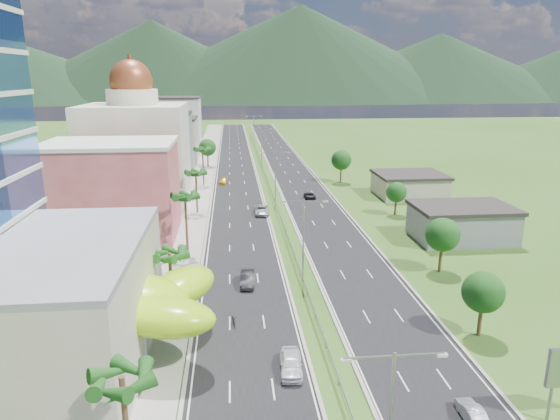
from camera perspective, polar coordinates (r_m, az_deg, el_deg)
name	(u,v)px	position (r m, az deg, el deg)	size (l,w,h in m)	color
ground	(316,319)	(55.74, 4.10, -12.37)	(500.00, 500.00, 0.00)	#2D5119
road_left	(236,169)	(141.02, -5.04, 4.65)	(11.00, 260.00, 0.04)	black
road_right	(289,168)	(141.94, 1.05, 4.77)	(11.00, 260.00, 0.04)	black
sidewalk_left	(202,170)	(141.26, -8.90, 4.56)	(7.00, 260.00, 0.12)	gray
median_guardrail	(267,180)	(123.54, -1.45, 3.47)	(0.10, 216.06, 0.76)	gray
streetlight_median_a	(390,419)	(31.57, 12.51, -22.27)	(6.04, 0.25, 11.00)	gray
streetlight_median_b	(303,233)	(62.27, 2.69, -2.59)	(6.04, 0.25, 11.00)	gray
streetlight_median_c	(275,172)	(100.84, -0.56, 4.35)	(6.04, 0.25, 11.00)	gray
streetlight_median_d	(261,143)	(145.16, -2.14, 7.69)	(6.04, 0.25, 11.00)	gray
streetlight_median_e	(254,127)	(189.80, -2.98, 9.46)	(6.04, 0.25, 11.00)	gray
lime_canopy	(115,301)	(50.53, -18.29, -9.89)	(18.00, 15.00, 7.40)	#99D514
pink_shophouse	(112,192)	(84.92, -18.62, 1.99)	(20.00, 15.00, 15.00)	#BB4C4E
domed_building	(136,148)	(106.42, -16.12, 6.84)	(20.00, 20.00, 28.70)	beige
midrise_grey	(159,147)	(131.16, -13.67, 7.01)	(16.00, 15.00, 16.00)	slate
midrise_beige	(169,142)	(152.98, -12.54, 7.63)	(16.00, 15.00, 13.00)	#ACA38E
midrise_white	(177,126)	(175.42, -11.72, 9.43)	(16.00, 15.00, 18.00)	silver
shed_near	(462,224)	(85.50, 20.06, -1.52)	(15.00, 10.00, 5.00)	slate
shed_far	(409,186)	(113.11, 14.55, 2.70)	(14.00, 12.00, 4.40)	#ACA38E
palm_tree_a	(122,384)	(32.75, -17.60, -18.43)	(3.60, 3.60, 9.10)	#47301C
palm_tree_b	(170,257)	(54.43, -12.50, -5.27)	(3.60, 3.60, 8.10)	#47301C
palm_tree_c	(185,199)	(73.05, -10.79, 1.27)	(3.60, 3.60, 9.60)	#47301C
palm_tree_d	(196,175)	(95.65, -9.60, 4.02)	(3.60, 3.60, 8.60)	#47301C
palm_tree_e	(202,151)	(120.12, -8.85, 6.69)	(3.60, 3.60, 9.40)	#47301C
leafy_tree_lfar	(207,148)	(145.22, -8.29, 7.08)	(4.90, 4.90, 8.05)	#47301C
leafy_tree_ra	(483,292)	(54.36, 22.20, -8.71)	(4.20, 4.20, 6.90)	#47301C
leafy_tree_rb	(443,235)	(69.77, 18.08, -2.73)	(4.55, 4.55, 7.47)	#47301C
leafy_tree_rc	(396,192)	(96.22, 13.16, 1.97)	(3.85, 3.85, 6.33)	#47301C
leafy_tree_rd	(341,160)	(123.27, 7.02, 5.68)	(4.90, 4.90, 8.05)	#47301C
mountain_ridge	(300,101)	(504.01, 2.30, 12.29)	(860.00, 140.00, 90.00)	black
car_white_near_left	(291,363)	(46.59, 1.26, -17.11)	(1.95, 4.86, 1.65)	white
car_dark_left	(247,279)	(63.71, -3.75, -7.85)	(1.70, 4.89, 1.61)	black
car_silver_mid_left	(262,210)	(94.92, -2.09, -0.02)	(2.65, 5.75, 1.60)	#A7A9AF
car_yellow_far_left	(223,181)	(122.70, -6.48, 3.32)	(1.75, 4.31, 1.25)	orange
car_silver_right	(472,413)	(43.89, 21.08, -20.83)	(1.35, 3.87, 1.27)	#A8ABB0
car_dark_far_right	(309,195)	(107.31, 3.39, 1.68)	(2.18, 4.72, 1.31)	black
motorcycle	(234,318)	(54.49, -5.32, -12.24)	(0.63, 2.09, 1.34)	black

